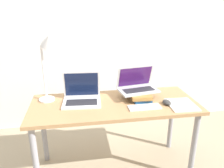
{
  "coord_description": "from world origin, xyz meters",
  "views": [
    {
      "loc": [
        -0.31,
        -1.44,
        1.53
      ],
      "look_at": [
        -0.02,
        0.3,
        0.89
      ],
      "focal_mm": 35.0,
      "sensor_mm": 36.0,
      "label": 1
    }
  ],
  "objects_px": {
    "wireless_keyboard": "(145,107)",
    "mouse": "(167,102)",
    "notepad": "(182,105)",
    "laptop_left": "(82,96)",
    "book_stack": "(139,95)",
    "laptop_on_books": "(137,86)",
    "desk_lamp": "(49,48)"
  },
  "relations": [
    {
      "from": "desk_lamp",
      "to": "wireless_keyboard",
      "type": "bearing_deg",
      "value": -19.17
    },
    {
      "from": "mouse",
      "to": "notepad",
      "type": "relative_size",
      "value": 0.38
    },
    {
      "from": "book_stack",
      "to": "wireless_keyboard",
      "type": "height_order",
      "value": "book_stack"
    },
    {
      "from": "wireless_keyboard",
      "to": "mouse",
      "type": "bearing_deg",
      "value": 10.31
    },
    {
      "from": "desk_lamp",
      "to": "notepad",
      "type": "bearing_deg",
      "value": -13.7
    },
    {
      "from": "laptop_left",
      "to": "book_stack",
      "type": "height_order",
      "value": "laptop_left"
    },
    {
      "from": "laptop_left",
      "to": "book_stack",
      "type": "distance_m",
      "value": 0.53
    },
    {
      "from": "laptop_on_books",
      "to": "mouse",
      "type": "bearing_deg",
      "value": -45.93
    },
    {
      "from": "laptop_on_books",
      "to": "mouse",
      "type": "relative_size",
      "value": 3.75
    },
    {
      "from": "laptop_left",
      "to": "mouse",
      "type": "height_order",
      "value": "laptop_left"
    },
    {
      "from": "laptop_left",
      "to": "desk_lamp",
      "type": "bearing_deg",
      "value": 168.12
    },
    {
      "from": "laptop_on_books",
      "to": "desk_lamp",
      "type": "height_order",
      "value": "desk_lamp"
    },
    {
      "from": "laptop_left",
      "to": "laptop_on_books",
      "type": "xyz_separation_m",
      "value": [
        0.52,
        0.04,
        0.06
      ]
    },
    {
      "from": "wireless_keyboard",
      "to": "mouse",
      "type": "distance_m",
      "value": 0.22
    },
    {
      "from": "notepad",
      "to": "desk_lamp",
      "type": "xyz_separation_m",
      "value": [
        -1.1,
        0.27,
        0.48
      ]
    },
    {
      "from": "book_stack",
      "to": "laptop_on_books",
      "type": "bearing_deg",
      "value": 104.07
    },
    {
      "from": "laptop_left",
      "to": "notepad",
      "type": "bearing_deg",
      "value": -14.23
    },
    {
      "from": "laptop_on_books",
      "to": "mouse",
      "type": "xyz_separation_m",
      "value": [
        0.21,
        -0.22,
        -0.09
      ]
    },
    {
      "from": "book_stack",
      "to": "notepad",
      "type": "xyz_separation_m",
      "value": [
        0.32,
        -0.21,
        -0.03
      ]
    },
    {
      "from": "wireless_keyboard",
      "to": "notepad",
      "type": "distance_m",
      "value": 0.33
    },
    {
      "from": "mouse",
      "to": "wireless_keyboard",
      "type": "bearing_deg",
      "value": -169.69
    },
    {
      "from": "book_stack",
      "to": "mouse",
      "type": "distance_m",
      "value": 0.26
    },
    {
      "from": "book_stack",
      "to": "notepad",
      "type": "relative_size",
      "value": 1.06
    },
    {
      "from": "notepad",
      "to": "mouse",
      "type": "bearing_deg",
      "value": 161.3
    },
    {
      "from": "book_stack",
      "to": "desk_lamp",
      "type": "bearing_deg",
      "value": 175.91
    },
    {
      "from": "laptop_on_books",
      "to": "notepad",
      "type": "relative_size",
      "value": 1.42
    },
    {
      "from": "laptop_left",
      "to": "desk_lamp",
      "type": "relative_size",
      "value": 0.55
    },
    {
      "from": "laptop_on_books",
      "to": "wireless_keyboard",
      "type": "bearing_deg",
      "value": -90.5
    },
    {
      "from": "wireless_keyboard",
      "to": "book_stack",
      "type": "bearing_deg",
      "value": 86.22
    },
    {
      "from": "wireless_keyboard",
      "to": "notepad",
      "type": "bearing_deg",
      "value": -0.27
    },
    {
      "from": "mouse",
      "to": "desk_lamp",
      "type": "relative_size",
      "value": 0.16
    },
    {
      "from": "laptop_left",
      "to": "desk_lamp",
      "type": "distance_m",
      "value": 0.5
    }
  ]
}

